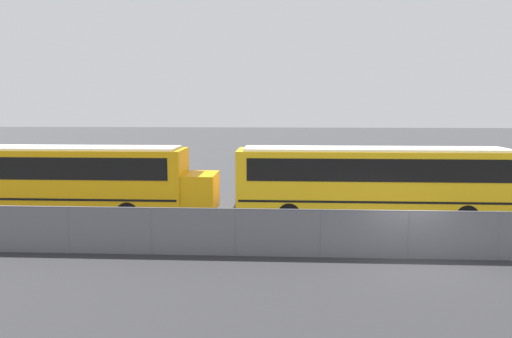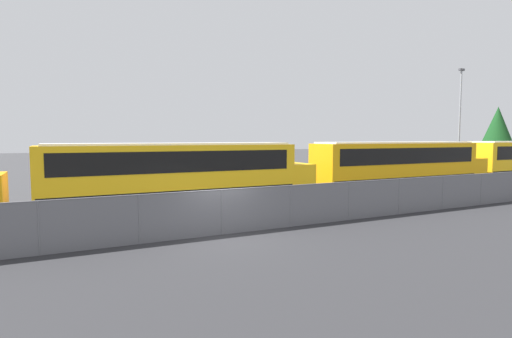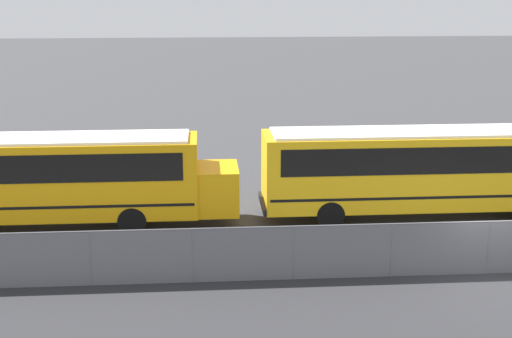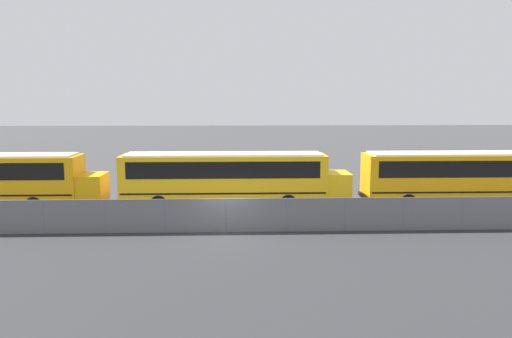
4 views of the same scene
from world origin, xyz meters
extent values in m
plane|color=#38383A|center=(0.00, 0.00, 0.00)|extent=(200.00, 200.00, 0.00)
cube|color=#9EA0A5|center=(0.00, 0.00, 0.85)|extent=(114.01, 0.03, 1.69)
cube|color=slate|center=(0.00, -0.01, 0.85)|extent=(114.01, 0.01, 1.69)
cylinder|color=slate|center=(0.00, 0.00, 1.69)|extent=(114.01, 0.05, 0.05)
cylinder|color=slate|center=(-12.00, 0.00, 0.85)|extent=(0.07, 0.07, 1.69)
cylinder|color=slate|center=(-9.00, 0.00, 0.85)|extent=(0.07, 0.07, 1.69)
cylinder|color=slate|center=(-6.00, 0.00, 0.85)|extent=(0.07, 0.07, 1.69)
cylinder|color=slate|center=(-3.00, 0.00, 0.85)|extent=(0.07, 0.07, 1.69)
cylinder|color=slate|center=(0.00, 0.00, 0.85)|extent=(0.07, 0.07, 1.69)
cylinder|color=slate|center=(3.00, 0.00, 0.85)|extent=(0.07, 0.07, 1.69)
cube|color=orange|center=(-15.04, 5.43, 1.90)|extent=(12.33, 2.42, 2.77)
cube|color=black|center=(-15.04, 5.43, 2.51)|extent=(11.35, 2.46, 1.00)
cube|color=black|center=(-15.04, 5.43, 1.12)|extent=(12.09, 2.45, 0.10)
cube|color=orange|center=(-8.13, 5.43, 1.35)|extent=(1.48, 2.23, 1.66)
cube|color=silver|center=(-15.04, 5.43, 3.33)|extent=(11.72, 2.18, 0.10)
cylinder|color=black|center=(-11.21, 6.52, 0.51)|extent=(1.03, 0.28, 1.03)
cylinder|color=black|center=(-11.21, 4.34, 0.51)|extent=(1.03, 0.28, 1.03)
cube|color=yellow|center=(-0.25, 5.60, 1.90)|extent=(12.33, 2.42, 2.77)
cube|color=black|center=(-0.25, 5.60, 2.51)|extent=(11.35, 2.46, 1.00)
cube|color=black|center=(-0.25, 5.60, 1.12)|extent=(12.09, 2.45, 0.10)
cube|color=black|center=(-6.46, 5.60, 0.66)|extent=(0.12, 2.42, 0.24)
cube|color=silver|center=(-0.25, 5.60, 3.33)|extent=(11.72, 2.18, 0.10)
cylinder|color=black|center=(3.58, 6.69, 0.51)|extent=(1.03, 0.28, 1.03)
cylinder|color=black|center=(3.58, 4.51, 0.51)|extent=(1.03, 0.28, 1.03)
cylinder|color=black|center=(-4.07, 6.69, 0.51)|extent=(1.03, 0.28, 1.03)
cylinder|color=black|center=(-4.07, 4.51, 0.51)|extent=(1.03, 0.28, 1.03)
camera|label=1|loc=(-4.33, -17.00, 5.30)|focal=35.00mm
camera|label=2|loc=(-5.39, -13.75, 3.60)|focal=28.00mm
camera|label=3|loc=(-8.61, -19.88, 8.69)|focal=50.00mm
camera|label=4|loc=(0.65, -24.38, 6.65)|focal=35.00mm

